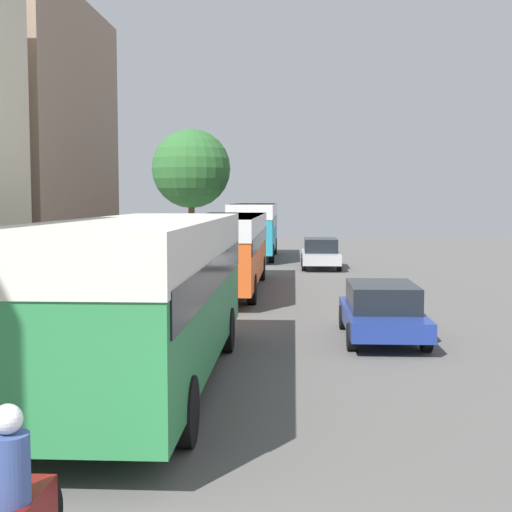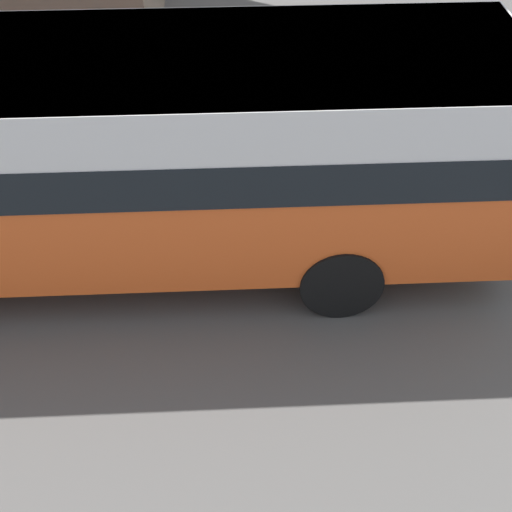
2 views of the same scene
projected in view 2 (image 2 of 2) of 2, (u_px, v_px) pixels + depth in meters
The scene contains 2 objects.
bus_following at pixel (38, 136), 8.30m from camera, with size 2.63×11.33×2.84m.
pedestrian_near_curb at pixel (43, 80), 11.26m from camera, with size 0.35×0.35×1.58m.
Camera 2 is at (5.37, 24.09, 6.27)m, focal length 50.00 mm.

